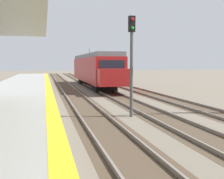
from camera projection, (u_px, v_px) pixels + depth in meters
name	position (u px, v px, depth m)	size (l,w,h in m)	color
track_pair_nearest_platform	(86.00, 108.00, 17.00)	(2.34, 120.00, 0.16)	#4C3D2D
track_pair_middle	(138.00, 106.00, 17.81)	(2.34, 120.00, 0.16)	#4C3D2D
track_pair_far_side	(185.00, 104.00, 18.61)	(2.34, 120.00, 0.16)	#4C3D2D
approaching_train	(95.00, 69.00, 32.73)	(2.93, 19.60, 4.76)	maroon
rail_signal_post	(132.00, 56.00, 14.16)	(0.32, 0.34, 5.20)	#4C4C4C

